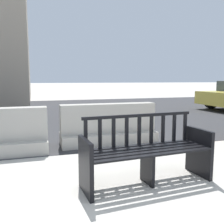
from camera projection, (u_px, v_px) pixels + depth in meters
name	position (u px, v px, depth m)	size (l,w,h in m)	color
street_asphalt	(55.00, 112.00, 10.24)	(120.00, 12.00, 0.01)	#333335
street_bench	(147.00, 153.00, 3.22)	(1.72, 0.62, 0.88)	black
jersey_barrier_centre	(108.00, 127.00, 5.26)	(2.01, 0.72, 0.84)	#ADA89E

